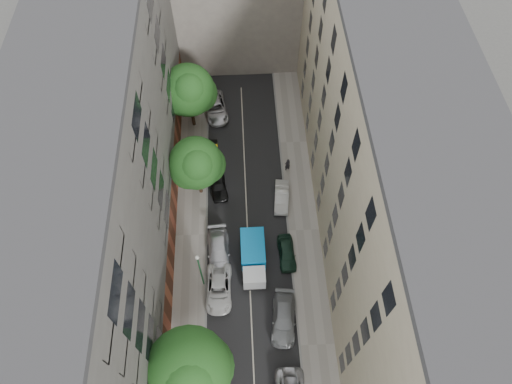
{
  "coord_description": "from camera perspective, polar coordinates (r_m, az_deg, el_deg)",
  "views": [
    {
      "loc": [
        -0.18,
        -20.53,
        39.84
      ],
      "look_at": [
        0.87,
        0.92,
        6.0
      ],
      "focal_mm": 32.0,
      "sensor_mm": 36.0,
      "label": 1
    }
  ],
  "objects": [
    {
      "name": "ground",
      "position": [
        44.82,
        -1.06,
        -5.15
      ],
      "size": [
        120.0,
        120.0,
        0.0
      ],
      "primitive_type": "plane",
      "color": "#4C4C49",
      "rests_on": "ground"
    },
    {
      "name": "car_left_4",
      "position": [
        47.04,
        -4.75,
        0.95
      ],
      "size": [
        2.18,
        4.23,
        1.38
      ],
      "primitive_type": "imported",
      "rotation": [
        0.0,
        0.0,
        0.14
      ],
      "color": "black",
      "rests_on": "ground"
    },
    {
      "name": "car_left_6",
      "position": [
        53.61,
        -5.08,
        10.48
      ],
      "size": [
        3.26,
        5.64,
        1.48
      ],
      "primitive_type": "imported",
      "rotation": [
        0.0,
        0.0,
        0.16
      ],
      "color": "#B5B4B9",
      "rests_on": "ground"
    },
    {
      "name": "tree_far",
      "position": [
        49.12,
        -8.33,
        12.28
      ],
      "size": [
        5.77,
        5.56,
        8.12
      ],
      "color": "#382619",
      "rests_on": "sidewalk_left"
    },
    {
      "name": "car_right_3",
      "position": [
        46.19,
        3.22,
        -0.61
      ],
      "size": [
        1.75,
        4.05,
        1.3
      ],
      "primitive_type": "imported",
      "rotation": [
        0.0,
        0.0,
        -0.1
      ],
      "color": "silver",
      "rests_on": "ground"
    },
    {
      "name": "building_right",
      "position": [
        37.91,
        15.56,
        2.71
      ],
      "size": [
        8.0,
        44.0,
        20.0
      ],
      "primitive_type": "cube",
      "color": "#B9AC90",
      "rests_on": "ground"
    },
    {
      "name": "building_left",
      "position": [
        37.81,
        -18.22,
        1.32
      ],
      "size": [
        8.0,
        44.0,
        20.0
      ],
      "primitive_type": "cube",
      "color": "#53514E",
      "rests_on": "ground"
    },
    {
      "name": "lamp_post",
      "position": [
        39.39,
        -7.06,
        -9.36
      ],
      "size": [
        0.36,
        0.36,
        5.94
      ],
      "color": "#1A5D2F",
      "rests_on": "sidewalk_left"
    },
    {
      "name": "road_surface",
      "position": [
        44.82,
        -1.06,
        -5.15
      ],
      "size": [
        8.0,
        44.0,
        0.02
      ],
      "primitive_type": "cube",
      "color": "black",
      "rests_on": "ground"
    },
    {
      "name": "tarp_truck",
      "position": [
        42.18,
        -0.35,
        -8.21
      ],
      "size": [
        2.18,
        5.35,
        2.48
      ],
      "rotation": [
        0.0,
        0.0,
        0.0
      ],
      "color": "black",
      "rests_on": "ground"
    },
    {
      "name": "pedestrian",
      "position": [
        48.0,
        3.96,
        3.43
      ],
      "size": [
        0.75,
        0.63,
        1.75
      ],
      "primitive_type": "imported",
      "rotation": [
        0.0,
        0.0,
        3.54
      ],
      "color": "black",
      "rests_on": "sidewalk_right"
    },
    {
      "name": "tree_mid",
      "position": [
        43.38,
        -7.39,
        3.39
      ],
      "size": [
        5.37,
        5.11,
        7.5
      ],
      "color": "#382619",
      "rests_on": "sidewalk_left"
    },
    {
      "name": "car_right_2",
      "position": [
        43.26,
        3.86,
        -7.6
      ],
      "size": [
        1.72,
        3.91,
        1.31
      ],
      "primitive_type": "imported",
      "rotation": [
        0.0,
        0.0,
        0.05
      ],
      "color": "black",
      "rests_on": "ground"
    },
    {
      "name": "tree_near",
      "position": [
        34.59,
        -8.29,
        -21.43
      ],
      "size": [
        6.34,
        6.21,
        9.32
      ],
      "color": "#382619",
      "rests_on": "sidewalk_left"
    },
    {
      "name": "car_left_2",
      "position": [
        41.92,
        -4.68,
        -11.93
      ],
      "size": [
        2.4,
        4.97,
        1.36
      ],
      "primitive_type": "imported",
      "rotation": [
        0.0,
        0.0,
        -0.03
      ],
      "color": "silver",
      "rests_on": "ground"
    },
    {
      "name": "car_right_1",
      "position": [
        40.96,
        3.49,
        -15.5
      ],
      "size": [
        2.58,
        5.15,
        1.44
      ],
      "primitive_type": "imported",
      "rotation": [
        0.0,
        0.0,
        -0.12
      ],
      "color": "slate",
      "rests_on": "ground"
    },
    {
      "name": "sidewalk_left",
      "position": [
        45.07,
        -8.1,
        -5.37
      ],
      "size": [
        3.0,
        44.0,
        0.15
      ],
      "primitive_type": "cube",
      "color": "gray",
      "rests_on": "ground"
    },
    {
      "name": "car_left_1",
      "position": [
        39.97,
        -5.84,
        -22.23
      ],
      "size": [
        1.54,
        4.09,
        1.33
      ],
      "primitive_type": "imported",
      "rotation": [
        0.0,
        0.0,
        0.03
      ],
      "color": "#4A0E14",
      "rests_on": "ground"
    },
    {
      "name": "sidewalk_right",
      "position": [
        45.12,
        5.96,
        -4.78
      ],
      "size": [
        3.0,
        44.0,
        0.15
      ],
      "primitive_type": "cube",
      "color": "gray",
      "rests_on": "ground"
    },
    {
      "name": "car_left_5",
      "position": [
        49.15,
        -5.7,
        4.43
      ],
      "size": [
        1.52,
        4.32,
        1.42
      ],
      "primitive_type": "imported",
      "rotation": [
        0.0,
        0.0,
        -0.0
      ],
      "color": "black",
      "rests_on": "ground"
    },
    {
      "name": "car_left_3",
      "position": [
        43.26,
        -4.7,
        -7.44
      ],
      "size": [
        2.34,
        5.23,
        1.49
      ],
      "primitive_type": "imported",
      "rotation": [
        0.0,
        0.0,
        0.05
      ],
      "color": "#BBBBC0",
      "rests_on": "ground"
    }
  ]
}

